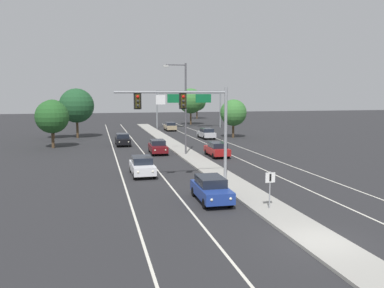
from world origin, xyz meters
The scene contains 23 objects.
ground_plane centered at (0.00, 0.00, 0.00)m, with size 260.00×260.00×0.00m, color #28282B.
median_island centered at (0.00, 18.00, 0.07)m, with size 2.40×110.00×0.15m, color #9E9B93.
lane_stripe_oncoming_center centered at (-4.70, 25.00, 0.00)m, with size 0.14×100.00×0.01m, color silver.
lane_stripe_receding_center centered at (4.70, 25.00, 0.00)m, with size 0.14×100.00×0.01m, color silver.
edge_stripe_left centered at (-8.00, 25.00, 0.00)m, with size 0.14×100.00×0.01m, color silver.
edge_stripe_right centered at (8.00, 25.00, 0.00)m, with size 0.14×100.00×0.01m, color silver.
overhead_signal_mast centered at (-2.98, 13.66, 5.39)m, with size 8.59×0.44×7.20m.
median_sign_post centered at (-0.19, 5.33, 1.59)m, with size 0.60×0.10×2.20m.
street_lamp_median centered at (-0.51, 27.50, 5.79)m, with size 2.58×0.28×10.00m.
car_oncoming_blue centered at (-2.94, 8.14, 0.82)m, with size 1.88×4.50×1.58m.
car_oncoming_white centered at (-6.30, 17.42, 0.82)m, with size 1.85×4.48×1.58m.
car_oncoming_darkred centered at (-3.17, 29.28, 0.82)m, with size 1.91×4.51×1.58m.
car_oncoming_black centered at (-6.61, 37.64, 0.82)m, with size 1.86×4.49×1.58m.
car_receding_red centered at (2.81, 25.64, 0.82)m, with size 1.84×4.48×1.58m.
car_receding_silver centered at (6.41, 42.99, 0.82)m, with size 1.91×4.50×1.58m.
car_receding_tan centered at (3.36, 57.20, 0.82)m, with size 1.85×4.48×1.58m.
highway_sign_gantry centered at (8.20, 62.27, 6.16)m, with size 13.28×0.42×7.50m.
tree_far_right_c centered at (10.84, 43.29, 3.90)m, with size 4.13×4.13×5.97m.
tree_far_right_a centered at (10.46, 70.56, 5.22)m, with size 5.52×5.52×7.99m.
tree_far_right_b centered at (17.04, 91.05, 4.55)m, with size 4.81×4.81×6.96m.
tree_far_left_b centered at (-12.84, 48.59, 5.00)m, with size 5.29×5.29×7.66m.
tree_far_left_a centered at (-15.36, 37.21, 3.95)m, with size 4.18×4.18×6.05m.
tree_far_left_c centered at (-16.41, 48.64, 3.90)m, with size 4.13×4.13×5.97m.
Camera 1 is at (-9.93, -15.84, 6.85)m, focal length 37.48 mm.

